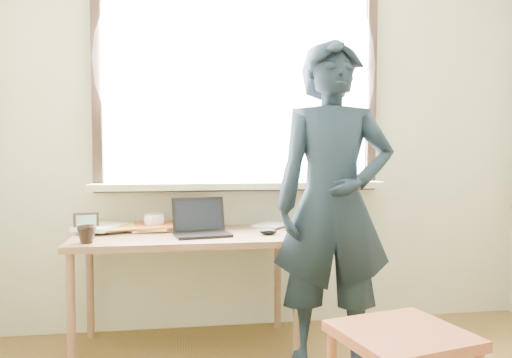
{
  "coord_description": "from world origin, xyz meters",
  "views": [
    {
      "loc": [
        -0.58,
        -1.22,
        1.15
      ],
      "look_at": [
        -0.25,
        0.95,
        1.02
      ],
      "focal_mm": 35.0,
      "sensor_mm": 36.0,
      "label": 1
    }
  ],
  "objects": [
    {
      "name": "desk_clutter",
      "position": [
        -0.76,
        1.84,
        0.69
      ],
      "size": [
        0.74,
        0.49,
        0.04
      ],
      "color": "#3967BB",
      "rests_on": "desk"
    },
    {
      "name": "book_b",
      "position": [
        -0.08,
        1.88,
        0.68
      ],
      "size": [
        0.29,
        0.3,
        0.02
      ],
      "primitive_type": "imported",
      "rotation": [
        0.0,
        0.0,
        -0.63
      ],
      "color": "white",
      "rests_on": "desk"
    },
    {
      "name": "mouse",
      "position": [
        -0.09,
        1.53,
        0.69
      ],
      "size": [
        0.1,
        0.07,
        0.04
      ],
      "primitive_type": "ellipsoid",
      "color": "black",
      "rests_on": "desk"
    },
    {
      "name": "picture_frame",
      "position": [
        -1.12,
        1.73,
        0.73
      ],
      "size": [
        0.14,
        0.05,
        0.11
      ],
      "color": "black",
      "rests_on": "desk"
    },
    {
      "name": "mug_dark",
      "position": [
        -1.06,
        1.42,
        0.72
      ],
      "size": [
        0.13,
        0.13,
        0.09
      ],
      "primitive_type": "imported",
      "rotation": [
        0.0,
        0.0,
        -0.41
      ],
      "color": "black",
      "rests_on": "desk"
    },
    {
      "name": "book_a",
      "position": [
        -1.02,
        1.84,
        0.69
      ],
      "size": [
        0.2,
        0.26,
        0.02
      ],
      "primitive_type": "imported",
      "rotation": [
        0.0,
        0.0,
        0.02
      ],
      "color": "white",
      "rests_on": "desk"
    },
    {
      "name": "laptop",
      "position": [
        -0.47,
        1.59,
        0.72
      ],
      "size": [
        0.34,
        0.29,
        0.21
      ],
      "color": "black",
      "rests_on": "desk"
    },
    {
      "name": "person",
      "position": [
        0.22,
        1.29,
        0.86
      ],
      "size": [
        0.68,
        0.49,
        1.73
      ],
      "primitive_type": "imported",
      "rotation": [
        0.0,
        0.0,
        -0.12
      ],
      "color": "black",
      "rests_on": "ground"
    },
    {
      "name": "desk",
      "position": [
        -0.55,
        1.63,
        0.6
      ],
      "size": [
        1.26,
        0.63,
        0.67
      ],
      "color": "brown",
      "rests_on": "ground"
    },
    {
      "name": "work_chair",
      "position": [
        0.25,
        0.54,
        0.39
      ],
      "size": [
        0.54,
        0.53,
        0.46
      ],
      "color": "#A15634",
      "rests_on": "ground"
    },
    {
      "name": "mug_white",
      "position": [
        -0.74,
        1.82,
        0.72
      ],
      "size": [
        0.16,
        0.16,
        0.1
      ],
      "primitive_type": "imported",
      "rotation": [
        0.0,
        0.0,
        0.43
      ],
      "color": "white",
      "rests_on": "desk"
    }
  ]
}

